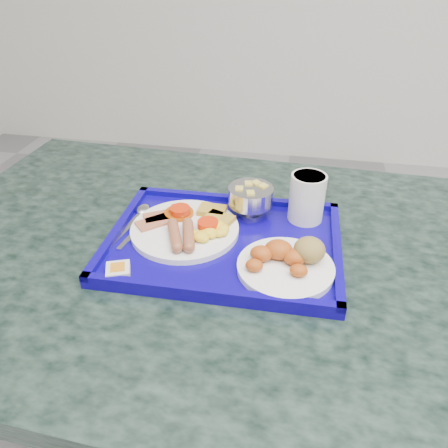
% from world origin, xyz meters
% --- Properties ---
extents(table, '(1.35, 0.93, 0.82)m').
position_xyz_m(table, '(-0.73, 0.70, 0.61)').
color(table, slate).
rests_on(table, floor).
extents(tray, '(0.46, 0.34, 0.03)m').
position_xyz_m(tray, '(-0.73, 0.70, 0.83)').
color(tray, '#0D0282').
rests_on(tray, table).
extents(main_plate, '(0.22, 0.22, 0.03)m').
position_xyz_m(main_plate, '(-0.80, 0.72, 0.84)').
color(main_plate, white).
rests_on(main_plate, tray).
extents(bread_plate, '(0.18, 0.18, 0.06)m').
position_xyz_m(bread_plate, '(-0.60, 0.64, 0.85)').
color(bread_plate, white).
rests_on(bread_plate, tray).
extents(fruit_bowl, '(0.10, 0.10, 0.07)m').
position_xyz_m(fruit_bowl, '(-0.69, 0.81, 0.87)').
color(fruit_bowl, '#BCBCBE').
rests_on(fruit_bowl, tray).
extents(juice_cup, '(0.07, 0.07, 0.10)m').
position_xyz_m(juice_cup, '(-0.57, 0.82, 0.89)').
color(juice_cup, silver).
rests_on(juice_cup, tray).
extents(spoon, '(0.05, 0.17, 0.01)m').
position_xyz_m(spoon, '(-0.92, 0.76, 0.84)').
color(spoon, '#BCBCBE').
rests_on(spoon, tray).
extents(knife, '(0.04, 0.19, 0.00)m').
position_xyz_m(knife, '(-0.94, 0.69, 0.83)').
color(knife, '#BCBCBE').
rests_on(knife, tray).
extents(jam_packet, '(0.05, 0.05, 0.02)m').
position_xyz_m(jam_packet, '(-0.90, 0.56, 0.84)').
color(jam_packet, silver).
rests_on(jam_packet, tray).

